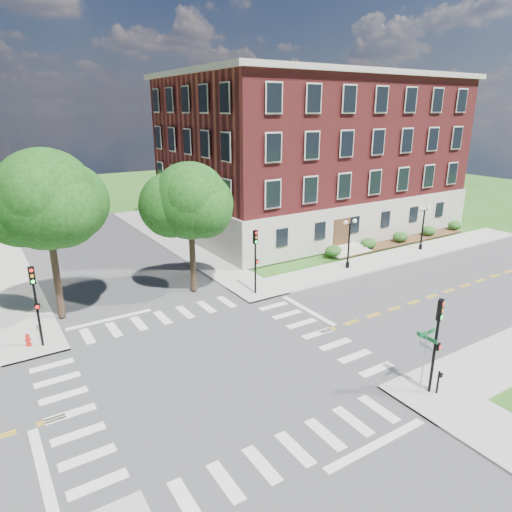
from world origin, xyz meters
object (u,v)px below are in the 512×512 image
traffic_signal_se (437,334)px  street_sign_pole (425,348)px  twin_lamp_west (349,241)px  push_button_post (439,381)px  traffic_signal_ne (255,254)px  fire_hydrant (28,340)px  twin_lamp_east (423,225)px  traffic_signal_nw (35,296)px

traffic_signal_se → street_sign_pole: size_ratio=1.55×
twin_lamp_west → push_button_post: 18.24m
traffic_signal_se → push_button_post: size_ratio=4.00×
traffic_signal_se → street_sign_pole: bearing=108.5°
traffic_signal_ne → street_sign_pole: traffic_signal_ne is taller
push_button_post → fire_hydrant: push_button_post is taller
traffic_signal_se → twin_lamp_east: (18.92, 15.65, -0.66)m
traffic_signal_se → twin_lamp_west: bearing=59.2°
twin_lamp_east → street_sign_pole: 24.40m
traffic_signal_se → traffic_signal_ne: size_ratio=1.00×
traffic_signal_ne → twin_lamp_east: size_ratio=1.13×
traffic_signal_nw → push_button_post: (15.20, -15.15, -2.39)m
twin_lamp_west → fire_hydrant: size_ratio=5.64×
twin_lamp_west → push_button_post: bearing=-119.8°
traffic_signal_se → twin_lamp_east: bearing=39.6°
twin_lamp_west → twin_lamp_east: 9.72m
twin_lamp_east → push_button_post: (-18.74, -15.94, -1.73)m
twin_lamp_east → street_sign_pole: size_ratio=1.36×
traffic_signal_nw → twin_lamp_east: bearing=1.3°
traffic_signal_nw → fire_hydrant: traffic_signal_nw is taller
traffic_signal_se → twin_lamp_east: 24.56m
traffic_signal_nw → twin_lamp_west: size_ratio=1.13×
traffic_signal_ne → fire_hydrant: 15.47m
street_sign_pole → traffic_signal_se: bearing=-71.5°
traffic_signal_ne → street_sign_pole: (0.35, -14.50, -0.88)m
fire_hydrant → twin_lamp_west: bearing=0.4°
twin_lamp_east → twin_lamp_west: bearing=-178.9°
twin_lamp_east → traffic_signal_ne: bearing=-177.8°
traffic_signal_ne → push_button_post: (0.66, -15.21, -2.39)m
traffic_signal_se → twin_lamp_west: size_ratio=1.13×
twin_lamp_east → street_sign_pole: (-19.06, -15.23, -0.21)m
traffic_signal_se → street_sign_pole: (-0.14, 0.41, -0.88)m
traffic_signal_se → traffic_signal_nw: same height
twin_lamp_east → push_button_post: twin_lamp_east is taller
traffic_signal_nw → push_button_post: traffic_signal_nw is taller
twin_lamp_west → fire_hydrant: (-24.91, -0.19, -2.06)m
street_sign_pole → fire_hydrant: size_ratio=4.13×
push_button_post → fire_hydrant: 22.25m
traffic_signal_ne → twin_lamp_west: traffic_signal_ne is taller
traffic_signal_ne → push_button_post: 15.41m
fire_hydrant → twin_lamp_east: bearing=0.6°
traffic_signal_se → fire_hydrant: traffic_signal_se is taller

